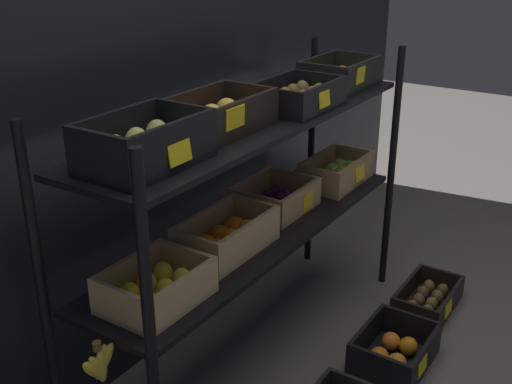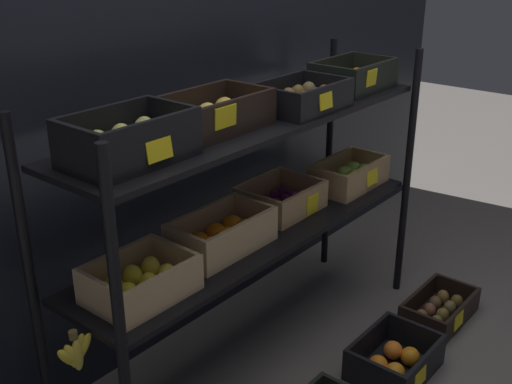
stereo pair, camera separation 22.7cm
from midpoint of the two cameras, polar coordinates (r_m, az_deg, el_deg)
ground_plane at (r=2.62m, az=2.56°, el=-14.25°), size 10.00×10.00×0.00m
storefront_wall at (r=2.42m, az=-4.82°, el=10.12°), size 4.00×0.12×2.10m
display_rack at (r=2.22m, az=2.76°, el=1.49°), size 1.72×0.44×1.13m
crate_ground_orange at (r=2.56m, az=15.03°, el=-14.62°), size 0.34×0.26×0.13m
crate_ground_kiwi at (r=2.93m, az=18.48°, el=-10.16°), size 0.37×0.22×0.11m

